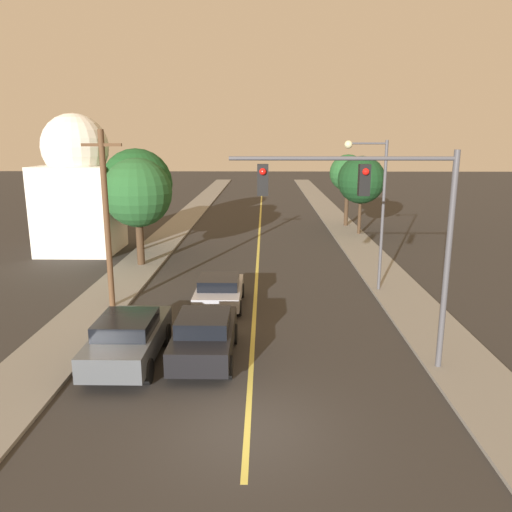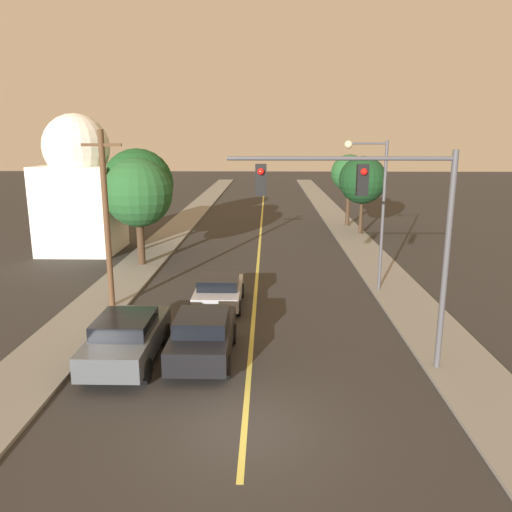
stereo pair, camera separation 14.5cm
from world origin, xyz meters
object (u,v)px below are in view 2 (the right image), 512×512
object	(u,v)px
car_near_lane_second	(219,290)
streetlamp_right	(374,195)
car_near_lane_front	(203,336)
car_outer_lane_front	(127,338)
tree_left_near	(138,193)
tree_right_far	(363,180)
domed_building_left	(79,187)
tree_right_near	(349,173)
traffic_signal_mast	(378,213)
utility_pole_left	(106,217)
tree_left_far	(138,184)

from	to	relation	value
car_near_lane_second	streetlamp_right	xyz separation A→B (m)	(6.87, 2.25, 3.87)
car_near_lane_front	car_outer_lane_front	distance (m)	2.41
streetlamp_right	tree_left_near	size ratio (longest dim) A/B	1.16
streetlamp_right	tree_right_far	xyz separation A→B (m)	(2.12, 14.15, -0.46)
tree_right_far	domed_building_left	size ratio (longest dim) A/B	0.67
car_near_lane_second	tree_right_near	world-z (taller)	tree_right_near
car_near_lane_front	tree_right_near	distance (m)	27.00
car_outer_lane_front	tree_left_near	distance (m)	13.13
tree_left_near	domed_building_left	xyz separation A→B (m)	(-4.67, 3.81, -0.03)
car_outer_lane_front	domed_building_left	world-z (taller)	domed_building_left
car_outer_lane_front	tree_right_near	distance (m)	28.10
streetlamp_right	domed_building_left	bearing A→B (deg)	153.25
streetlamp_right	tree_right_far	world-z (taller)	streetlamp_right
tree_left_near	tree_right_near	size ratio (longest dim) A/B	1.04
car_near_lane_front	traffic_signal_mast	distance (m)	6.71
car_outer_lane_front	tree_right_far	distance (m)	25.01
tree_right_near	tree_right_far	size ratio (longest dim) A/B	1.00
tree_right_far	car_near_lane_front	bearing A→B (deg)	-112.43
utility_pole_left	tree_right_near	bearing A→B (deg)	57.31
car_near_lane_second	tree_right_near	size ratio (longest dim) A/B	0.68
car_near_lane_second	domed_building_left	world-z (taller)	domed_building_left
car_near_lane_second	traffic_signal_mast	bearing A→B (deg)	-48.45
car_near_lane_second	domed_building_left	bearing A→B (deg)	132.50
utility_pole_left	tree_left_far	xyz separation A→B (m)	(-1.47, 10.91, 0.36)
utility_pole_left	tree_left_far	distance (m)	11.02
tree_left_near	tree_left_far	xyz separation A→B (m)	(-0.95, 3.71, 0.14)
traffic_signal_mast	streetlamp_right	xyz separation A→B (m)	(1.59, 8.20, -0.37)
car_near_lane_front	tree_right_far	size ratio (longest dim) A/B	0.74
car_near_lane_second	streetlamp_right	world-z (taller)	streetlamp_right
car_outer_lane_front	domed_building_left	size ratio (longest dim) A/B	0.53
tree_right_near	tree_left_far	bearing A→B (deg)	-146.90
streetlamp_right	tree_right_far	size ratio (longest dim) A/B	1.20
utility_pole_left	tree_right_near	distance (m)	24.25
traffic_signal_mast	tree_right_near	xyz separation A→B (m)	(3.29, 25.96, -0.59)
tree_right_far	domed_building_left	bearing A→B (deg)	-162.80
car_near_lane_front	domed_building_left	world-z (taller)	domed_building_left
car_outer_lane_front	traffic_signal_mast	distance (m)	8.70
traffic_signal_mast	domed_building_left	world-z (taller)	domed_building_left
car_near_lane_front	tree_left_near	bearing A→B (deg)	112.53
traffic_signal_mast	tree_left_near	world-z (taller)	traffic_signal_mast
car_outer_lane_front	tree_right_near	world-z (taller)	tree_right_near
utility_pole_left	domed_building_left	bearing A→B (deg)	115.24
traffic_signal_mast	tree_left_near	size ratio (longest dim) A/B	1.12
tree_right_far	tree_left_near	bearing A→B (deg)	-145.63
car_near_lane_second	tree_right_far	bearing A→B (deg)	61.29
car_near_lane_front	utility_pole_left	distance (m)	7.39
utility_pole_left	car_near_lane_front	bearing A→B (deg)	-47.61
tree_left_near	tree_left_far	size ratio (longest dim) A/B	0.93
car_near_lane_front	car_near_lane_second	size ratio (longest dim) A/B	1.09
traffic_signal_mast	tree_left_near	bearing A→B (deg)	128.99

